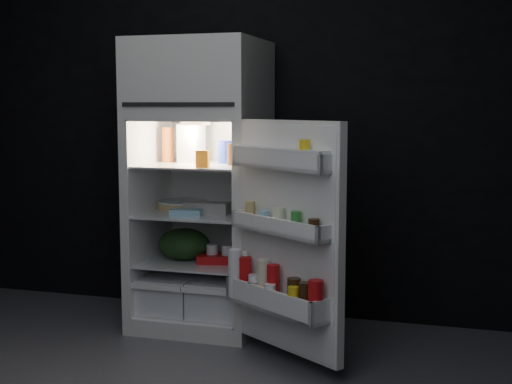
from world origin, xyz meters
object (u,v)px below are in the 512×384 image
(egg_carton, at_px, (207,208))
(refrigerator, at_px, (202,175))
(milk_jug, at_px, (191,143))
(yogurt_tray, at_px, (221,259))
(fridge_door, at_px, (285,242))

(egg_carton, bearing_deg, refrigerator, 121.68)
(refrigerator, height_order, milk_jug, refrigerator)
(milk_jug, bearing_deg, yogurt_tray, -22.98)
(milk_jug, bearing_deg, fridge_door, -33.55)
(refrigerator, height_order, yogurt_tray, refrigerator)
(milk_jug, bearing_deg, egg_carton, -36.13)
(egg_carton, height_order, yogurt_tray, egg_carton)
(yogurt_tray, bearing_deg, milk_jug, 137.65)
(fridge_door, distance_m, yogurt_tray, 0.76)
(refrigerator, bearing_deg, milk_jug, 154.49)
(egg_carton, distance_m, yogurt_tray, 0.32)
(milk_jug, height_order, egg_carton, milk_jug)
(refrigerator, distance_m, egg_carton, 0.23)
(refrigerator, xyz_separation_m, fridge_door, (0.69, -0.59, -0.28))
(milk_jug, distance_m, yogurt_tray, 0.75)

